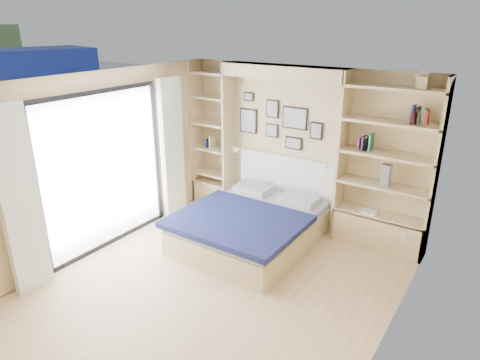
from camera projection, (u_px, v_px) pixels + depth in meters
The scene contains 9 objects.
ground at pixel (219, 284), 5.38m from camera, with size 4.50×4.50×0.00m, color tan.
room_shell at pixel (257, 166), 6.38m from camera, with size 4.50×4.50×4.50m.
bed at pixel (251, 225), 6.32m from camera, with size 1.75×2.16×1.07m.
photo_gallery at pixel (277, 122), 6.78m from camera, with size 1.48×0.02×0.82m.
reading_lamps at pixel (278, 157), 6.70m from camera, with size 1.92×0.12×0.15m.
shelf_decor at pixel (380, 131), 5.75m from camera, with size 3.52×0.23×2.03m.
deck at pixel (48, 216), 7.25m from camera, with size 3.20×4.00×0.05m, color #6D5E50.
deck_chair at pixel (91, 191), 7.38m from camera, with size 0.54×0.78×0.73m.
shipping_container at pixel (3, 88), 13.28m from camera, with size 2.18×5.45×2.27m, color navy.
Camera 1 is at (2.76, -3.65, 3.12)m, focal length 32.00 mm.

